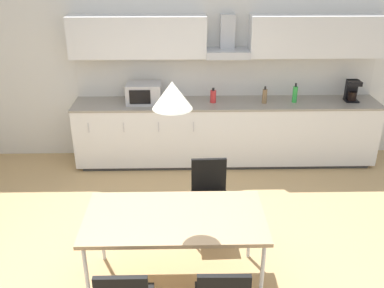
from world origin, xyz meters
The scene contains 13 objects.
ground_plane centered at (0.00, 0.00, -0.01)m, with size 9.29×7.57×0.02m, color tan.
wall_back centered at (0.00, 2.57, 1.35)m, with size 7.43×0.10×2.70m, color silver.
kitchen_counter centered at (0.79, 2.21, 0.47)m, with size 4.33×0.65×0.93m.
backsplash_tile centered at (0.79, 2.51, 1.23)m, with size 4.31×0.02×0.60m, color silver.
upper_wall_cabinets centered at (0.79, 2.35, 1.82)m, with size 4.31×0.40×0.56m.
microwave centered at (-0.38, 2.21, 1.07)m, with size 0.48×0.35×0.28m.
coffee_maker centered at (2.57, 2.23, 1.08)m, with size 0.18×0.19×0.30m.
bottle_red centered at (0.59, 2.20, 1.02)m, with size 0.08×0.08×0.21m.
bottle_brown centered at (1.31, 2.15, 1.04)m, with size 0.07×0.07×0.24m.
bottle_green centered at (1.75, 2.19, 1.05)m, with size 0.07×0.07×0.28m.
dining_table centered at (0.09, -0.35, 0.71)m, with size 1.61×0.83×0.76m.
chair_far_right centered at (0.45, 0.45, 0.53)m, with size 0.41×0.41×0.87m.
pendant_lamp centered at (0.09, -0.35, 1.88)m, with size 0.32×0.32×0.22m, color silver.
Camera 1 is at (0.17, -3.53, 2.93)m, focal length 40.00 mm.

